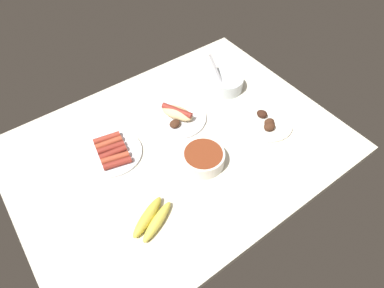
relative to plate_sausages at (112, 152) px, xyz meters
The scene contains 7 objects.
ground_plane 24.36cm from the plate_sausages, 153.45° to the left, with size 120.00×90.00×3.00cm, color silver.
plate_sausages is the anchor object (origin of this frame).
plate_grilled_meat 60.54cm from the plate_sausages, 158.00° to the left, with size 20.07×20.07×4.18cm.
bowl_chili 33.36cm from the plate_sausages, 136.91° to the left, with size 15.14×15.14×5.49cm.
plate_hotdog_assembled 29.25cm from the plate_sausages, behind, with size 23.17×23.17×5.61cm.
bowl_coleslaw 56.76cm from the plate_sausages, behind, with size 15.09×15.16×15.09cm.
banana_bunch 31.63cm from the plate_sausages, 85.40° to the left, with size 17.02×12.89×3.88cm.
Camera 1 is at (41.54, 65.61, 95.12)cm, focal length 30.58 mm.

